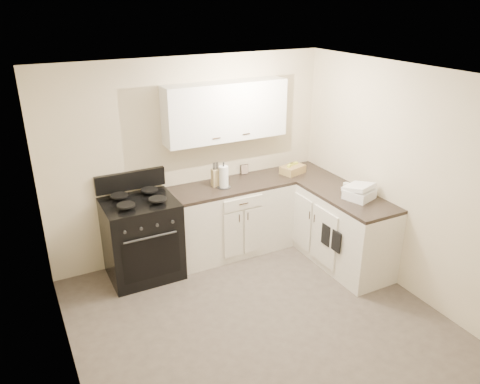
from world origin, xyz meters
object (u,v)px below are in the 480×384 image
wicker_basket (293,169)px  countertop_grill (359,194)px  stove (142,240)px  knife_block (216,178)px  paper_towel (224,177)px

wicker_basket → countertop_grill: bearing=-78.2°
stove → knife_block: size_ratio=4.61×
paper_towel → wicker_basket: (1.03, 0.03, -0.09)m
stove → countertop_grill: countertop_grill is taller
knife_block → wicker_basket: (1.10, -0.06, -0.06)m
paper_towel → countertop_grill: (1.26, -1.04, -0.08)m
paper_towel → countertop_grill: 1.63m
stove → paper_towel: (1.07, -0.02, 0.62)m
knife_block → paper_towel: size_ratio=0.79×
stove → paper_towel: bearing=-1.1°
knife_block → paper_towel: (0.06, -0.09, 0.03)m
stove → knife_block: knife_block is taller
knife_block → countertop_grill: 1.74m
wicker_basket → knife_block: bearing=176.8°
stove → wicker_basket: (2.10, 0.01, 0.53)m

